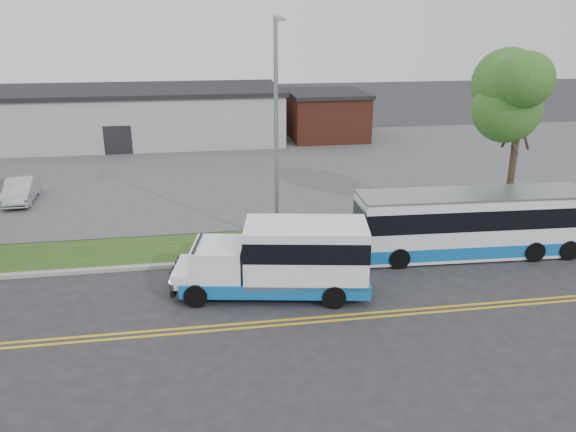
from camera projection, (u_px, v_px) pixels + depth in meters
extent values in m
plane|color=#28282B|center=(211.00, 276.00, 21.87)|extent=(140.00, 140.00, 0.00)
cube|color=gold|center=(215.00, 326.00, 18.28)|extent=(70.00, 0.12, 0.01)
cube|color=gold|center=(216.00, 330.00, 18.00)|extent=(70.00, 0.12, 0.01)
cube|color=#9E9B93|center=(210.00, 263.00, 22.87)|extent=(80.00, 0.30, 0.15)
cube|color=#204316|center=(209.00, 247.00, 24.55)|extent=(80.00, 3.30, 0.10)
cube|color=#4C4C4F|center=(203.00, 168.00, 37.69)|extent=(80.00, 25.00, 0.10)
cube|color=#9E9E99|center=(124.00, 118.00, 45.46)|extent=(25.00, 10.00, 4.00)
cube|color=black|center=(122.00, 90.00, 44.74)|extent=(25.40, 10.40, 0.35)
cube|color=black|center=(118.00, 141.00, 41.14)|extent=(2.00, 0.15, 2.20)
cube|color=brown|center=(326.00, 117.00, 47.11)|extent=(6.00, 7.00, 3.60)
cube|color=black|center=(326.00, 93.00, 46.47)|extent=(6.30, 7.30, 0.30)
cylinder|color=#35241D|center=(511.00, 179.00, 25.99)|extent=(0.32, 0.32, 4.76)
ellipsoid|color=#2C5D20|center=(522.00, 97.00, 24.76)|extent=(5.20, 5.20, 4.42)
cylinder|color=gray|center=(276.00, 137.00, 23.34)|extent=(0.18, 0.18, 9.50)
cylinder|color=gray|center=(278.00, 18.00, 21.16)|extent=(0.12, 1.40, 0.12)
cube|color=gray|center=(281.00, 20.00, 20.57)|extent=(0.35, 0.18, 0.12)
cube|color=#0F61AD|center=(276.00, 280.00, 20.31)|extent=(6.93, 3.39, 0.49)
cube|color=white|center=(306.00, 251.00, 19.93)|extent=(4.63, 2.98, 2.05)
cube|color=black|center=(306.00, 242.00, 19.81)|extent=(4.65, 3.02, 0.73)
cube|color=white|center=(219.00, 259.00, 20.09)|extent=(2.10, 2.38, 1.17)
cube|color=black|center=(198.00, 254.00, 20.04)|extent=(0.43, 1.84, 0.88)
cube|color=white|center=(189.00, 272.00, 20.27)|extent=(1.32, 2.14, 0.54)
cube|color=black|center=(178.00, 279.00, 20.37)|extent=(0.50, 2.00, 0.49)
sphere|color=#FFD88C|center=(172.00, 282.00, 19.60)|extent=(0.23, 0.23, 0.20)
sphere|color=#FFD88C|center=(180.00, 265.00, 20.98)|extent=(0.23, 0.23, 0.20)
cylinder|color=black|center=(196.00, 296.00, 19.40)|extent=(0.86, 0.42, 0.82)
cylinder|color=black|center=(205.00, 270.00, 21.39)|extent=(0.86, 0.42, 0.82)
cylinder|color=black|center=(334.00, 297.00, 19.33)|extent=(0.86, 0.42, 0.82)
cylinder|color=black|center=(331.00, 271.00, 21.32)|extent=(0.86, 0.42, 0.82)
cube|color=white|center=(473.00, 224.00, 23.50)|extent=(9.79, 2.62, 2.56)
cube|color=#0F61AD|center=(470.00, 243.00, 23.78)|extent=(9.81, 2.63, 0.53)
cube|color=black|center=(474.00, 213.00, 23.34)|extent=(9.83, 2.65, 0.84)
cube|color=black|center=(361.00, 221.00, 22.85)|extent=(0.17, 2.03, 1.41)
cube|color=black|center=(358.00, 250.00, 23.26)|extent=(0.20, 2.21, 0.44)
cube|color=gray|center=(476.00, 194.00, 23.07)|extent=(9.79, 2.62, 0.11)
cylinder|color=black|center=(399.00, 258.00, 22.44)|extent=(0.86, 0.32, 0.85)
cylinder|color=black|center=(384.00, 239.00, 24.39)|extent=(0.86, 0.32, 0.85)
cylinder|color=black|center=(534.00, 251.00, 23.09)|extent=(0.86, 0.32, 0.85)
cylinder|color=black|center=(509.00, 234.00, 25.04)|extent=(0.86, 0.32, 0.85)
cylinder|color=black|center=(568.00, 250.00, 23.26)|extent=(0.86, 0.32, 0.85)
cylinder|color=black|center=(541.00, 232.00, 25.21)|extent=(0.86, 0.32, 0.85)
imported|color=#B0B4B8|center=(21.00, 190.00, 30.35)|extent=(1.62, 4.02, 1.30)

